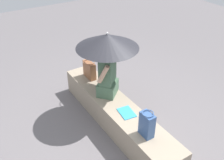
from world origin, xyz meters
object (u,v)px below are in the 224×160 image
at_px(tote_bag_canvas, 89,70).
at_px(magazine, 127,113).
at_px(handbag_black, 147,124).
at_px(person_seated, 107,73).
at_px(parasol, 107,41).

distance_m(tote_bag_canvas, magazine, 1.19).
bearing_deg(tote_bag_canvas, magazine, 179.19).
distance_m(handbag_black, tote_bag_canvas, 1.69).
distance_m(person_seated, tote_bag_canvas, 0.64).
xyz_separation_m(handbag_black, magazine, (0.51, -0.05, -0.18)).
distance_m(parasol, magazine, 1.10).
bearing_deg(person_seated, tote_bag_canvas, 0.85).
relative_size(handbag_black, magazine, 1.34).
distance_m(person_seated, magazine, 0.69).
relative_size(parasol, magazine, 3.72).
bearing_deg(magazine, person_seated, 5.14).
xyz_separation_m(person_seated, handbag_black, (-1.09, 0.07, -0.20)).
bearing_deg(handbag_black, parasol, -5.53).
xyz_separation_m(parasol, tote_bag_canvas, (0.54, 0.05, -0.74)).
xyz_separation_m(handbag_black, tote_bag_canvas, (1.68, -0.06, -0.02)).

